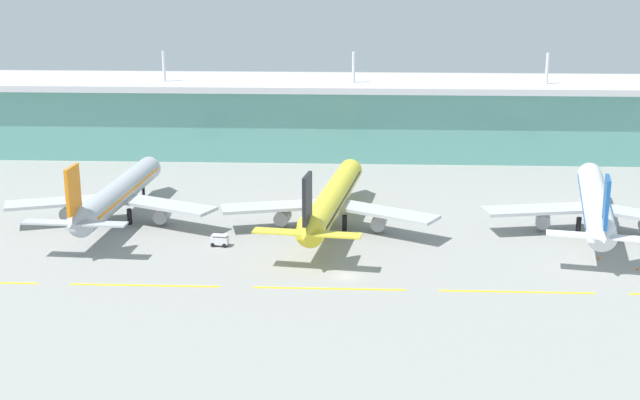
% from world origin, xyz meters
% --- Properties ---
extents(ground_plane, '(600.00, 600.00, 0.00)m').
position_xyz_m(ground_plane, '(0.00, 0.00, 0.00)').
color(ground_plane, gray).
extents(terminal_building, '(288.00, 34.00, 31.51)m').
position_xyz_m(terminal_building, '(-0.00, 106.99, 11.46)').
color(terminal_building, '#5B9E93').
rests_on(terminal_building, ground).
extents(airliner_near, '(48.72, 59.37, 18.90)m').
position_xyz_m(airliner_near, '(-52.71, 32.76, 6.44)').
color(airliner_near, '#ADB2BC').
rests_on(airliner_near, ground).
extents(airliner_middle, '(48.34, 63.64, 18.90)m').
position_xyz_m(airliner_middle, '(-3.91, 30.43, 6.45)').
color(airliner_middle, yellow).
rests_on(airliner_middle, ground).
extents(airliner_far, '(47.88, 62.22, 18.90)m').
position_xyz_m(airliner_far, '(53.62, 30.06, 6.45)').
color(airliner_far, white).
rests_on(airliner_far, ground).
extents(taxiway_stripe_mid_west, '(28.00, 0.70, 0.04)m').
position_xyz_m(taxiway_stripe_mid_west, '(-37.00, -6.57, 0.02)').
color(taxiway_stripe_mid_west, yellow).
rests_on(taxiway_stripe_mid_west, ground).
extents(taxiway_stripe_centre, '(28.00, 0.70, 0.04)m').
position_xyz_m(taxiway_stripe_centre, '(-3.00, -6.57, 0.02)').
color(taxiway_stripe_centre, yellow).
rests_on(taxiway_stripe_centre, ground).
extents(taxiway_stripe_mid_east, '(28.00, 0.70, 0.04)m').
position_xyz_m(taxiway_stripe_mid_east, '(31.00, -6.57, 0.02)').
color(taxiway_stripe_mid_east, yellow).
rests_on(taxiway_stripe_mid_east, ground).
extents(baggage_cart, '(3.81, 2.42, 2.48)m').
position_xyz_m(baggage_cart, '(-26.81, 16.70, 1.26)').
color(baggage_cart, silver).
rests_on(baggage_cart, ground).
extents(safety_cone_left_wingtip, '(0.56, 0.56, 0.70)m').
position_xyz_m(safety_cone_left_wingtip, '(50.36, 12.18, 0.35)').
color(safety_cone_left_wingtip, orange).
rests_on(safety_cone_left_wingtip, ground).
extents(safety_cone_nose_front, '(0.56, 0.56, 0.70)m').
position_xyz_m(safety_cone_nose_front, '(56.13, 6.16, 0.35)').
color(safety_cone_nose_front, orange).
rests_on(safety_cone_nose_front, ground).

